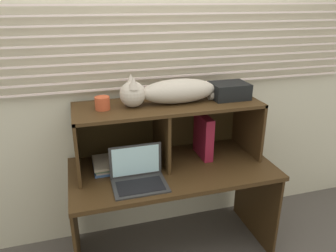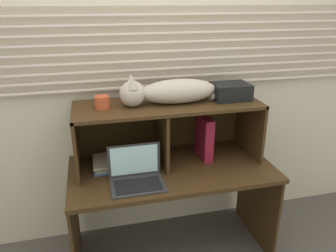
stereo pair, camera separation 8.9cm
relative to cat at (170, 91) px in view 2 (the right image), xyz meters
The scene contains 9 objects.
back_panel_with_blinds 0.27m from the cat, 93.14° to the left, with size 4.40×0.08×2.50m.
desk 0.65m from the cat, 97.52° to the right, with size 1.38×0.68×0.70m.
hutch_shelf_unit 0.21m from the cat, 121.55° to the left, with size 1.25×0.44×0.42m.
cat is the anchor object (origin of this frame).
laptop 0.59m from the cat, 138.55° to the right, with size 0.33×0.24×0.23m.
binder_upright 0.43m from the cat, ahead, with size 0.06×0.24×0.31m, color maroon.
book_stack 0.65m from the cat, behind, with size 0.19×0.24×0.06m.
small_basket 0.45m from the cat, behind, with size 0.09×0.09×0.08m, color #B54727.
storage_box 0.43m from the cat, ahead, with size 0.25×0.20×0.11m, color black.
Camera 2 is at (-0.50, -1.74, 1.79)m, focal length 34.85 mm.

